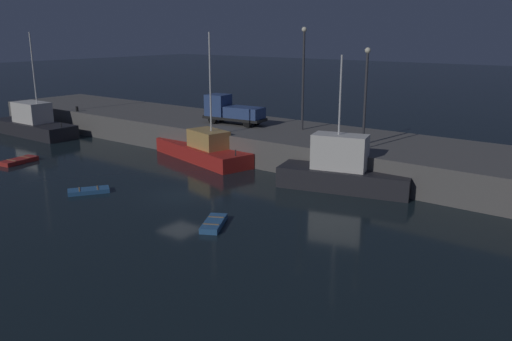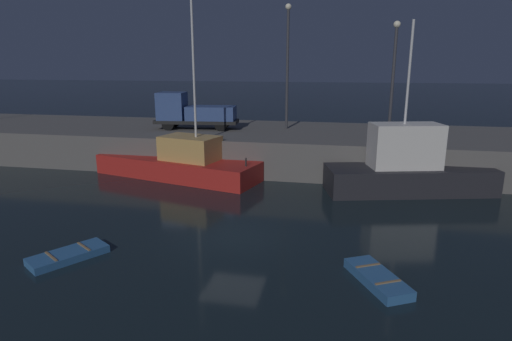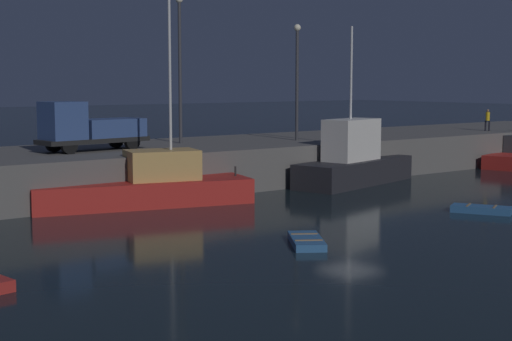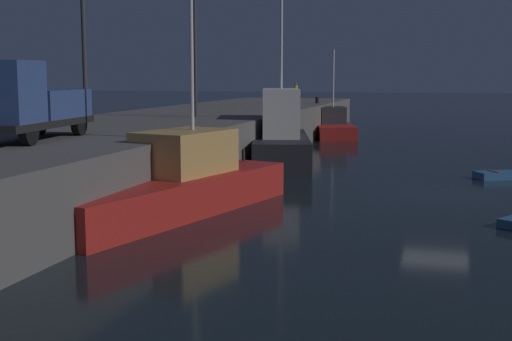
{
  "view_description": "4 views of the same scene",
  "coord_description": "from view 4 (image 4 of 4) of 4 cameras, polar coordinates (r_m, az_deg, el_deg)",
  "views": [
    {
      "loc": [
        25.1,
        -24.09,
        10.97
      ],
      "look_at": [
        2.04,
        5.98,
        0.86
      ],
      "focal_mm": 36.98,
      "sensor_mm": 36.0,
      "label": 1
    },
    {
      "loc": [
        4.35,
        -16.21,
        7.13
      ],
      "look_at": [
        -0.81,
        8.79,
        0.67
      ],
      "focal_mm": 29.58,
      "sensor_mm": 36.0,
      "label": 2
    },
    {
      "loc": [
        -24.43,
        -25.23,
        6.17
      ],
      "look_at": [
        -0.22,
        6.89,
        1.53
      ],
      "focal_mm": 54.33,
      "sensor_mm": 36.0,
      "label": 3
    },
    {
      "loc": [
        -27.58,
        -0.44,
        4.67
      ],
      "look_at": [
        -3.03,
        6.42,
        1.18
      ],
      "focal_mm": 49.28,
      "sensor_mm": 36.0,
      "label": 4
    }
  ],
  "objects": [
    {
      "name": "fishing_trawler_red",
      "position": [
        53.45,
        6.26,
        3.56
      ],
      "size": [
        8.31,
        4.7,
        6.53
      ],
      "color": "red",
      "rests_on": "ground"
    },
    {
      "name": "fishing_boat_white",
      "position": [
        36.85,
        2.02,
        2.64
      ],
      "size": [
        9.71,
        5.04,
        9.38
      ],
      "color": "#232328",
      "rests_on": "ground"
    },
    {
      "name": "fishing_boat_blue",
      "position": [
        23.91,
        -6.95,
        -1.23
      ],
      "size": [
        11.37,
        5.75,
        10.85
      ],
      "color": "red",
      "rests_on": "ground"
    },
    {
      "name": "utility_truck",
      "position": [
        25.18,
        -18.0,
        5.19
      ],
      "size": [
        6.27,
        2.57,
        2.7
      ],
      "color": "black",
      "rests_on": "pier_quay"
    },
    {
      "name": "lamp_post_west",
      "position": [
        31.98,
        -13.88,
        12.7
      ],
      "size": [
        0.44,
        0.44,
        8.83
      ],
      "color": "#38383D",
      "rests_on": "pier_quay"
    },
    {
      "name": "bollard_west",
      "position": [
        55.58,
        4.99,
        5.7
      ],
      "size": [
        0.28,
        0.28,
        0.49
      ],
      "primitive_type": "cylinder",
      "color": "black",
      "rests_on": "pier_quay"
    },
    {
      "name": "lamp_post_east",
      "position": [
        37.38,
        -4.99,
        10.94
      ],
      "size": [
        0.44,
        0.44,
        7.33
      ],
      "color": "#38383D",
      "rests_on": "pier_quay"
    },
    {
      "name": "dockworker",
      "position": [
        53.83,
        3.24,
        6.38
      ],
      "size": [
        0.34,
        0.43,
        1.64
      ],
      "color": "black",
      "rests_on": "pier_quay"
    },
    {
      "name": "ground_plane",
      "position": [
        27.98,
        14.49,
        -2.06
      ],
      "size": [
        320.0,
        320.0,
        0.0
      ],
      "primitive_type": "plane",
      "color": "black"
    },
    {
      "name": "pier_quay",
      "position": [
        31.36,
        -12.1,
        1.29
      ],
      "size": [
        77.89,
        10.33,
        2.42
      ],
      "color": "#5B5956",
      "rests_on": "ground"
    },
    {
      "name": "dinghy_orange_near",
      "position": [
        33.72,
        19.6,
        -0.33
      ],
      "size": [
        2.21,
        2.91,
        0.37
      ],
      "color": "#2D6099",
      "rests_on": "ground"
    }
  ]
}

